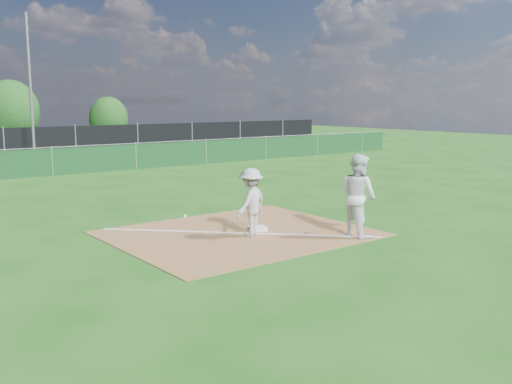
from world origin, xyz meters
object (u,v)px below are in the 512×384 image
at_px(car_right, 91,140).
at_px(tree_right, 109,119).
at_px(play_at_first, 251,202).
at_px(tree_mid, 11,112).
at_px(light_pole, 30,87).
at_px(first_base, 258,228).
at_px(runner, 358,195).

xyz_separation_m(car_right, tree_right, (3.87, 6.06, 1.22)).
bearing_deg(play_at_first, tree_mid, 84.34).
relative_size(light_pole, first_base, 19.09).
xyz_separation_m(first_base, runner, (1.57, -1.94, 0.94)).
height_order(runner, tree_mid, tree_mid).
distance_m(runner, tree_mid, 35.47).
distance_m(first_base, tree_mid, 33.69).
bearing_deg(first_base, car_right, 76.98).
distance_m(runner, car_right, 28.66).
bearing_deg(play_at_first, light_pole, 86.27).
height_order(play_at_first, tree_mid, tree_mid).
relative_size(tree_mid, tree_right, 1.33).
bearing_deg(tree_right, car_right, -122.57).
bearing_deg(car_right, first_base, -175.44).
distance_m(play_at_first, car_right, 27.57).
xyz_separation_m(runner, tree_right, (8.39, 34.36, 0.85)).
height_order(car_right, tree_mid, tree_mid).
bearing_deg(car_right, tree_mid, 42.13).
xyz_separation_m(first_base, car_right, (6.09, 26.36, 0.57)).
relative_size(first_base, car_right, 0.10).
distance_m(light_pole, tree_right, 14.17).
bearing_deg(car_right, light_pole, 149.51).
bearing_deg(light_pole, tree_mid, 80.74).
bearing_deg(tree_mid, tree_right, -8.47).
xyz_separation_m(light_pole, tree_mid, (1.92, 11.77, -1.52)).
xyz_separation_m(light_pole, first_base, (-0.92, -21.72, -3.94)).
xyz_separation_m(runner, tree_mid, (1.27, 35.42, 1.47)).
xyz_separation_m(light_pole, play_at_first, (-1.44, -22.12, -3.15)).
bearing_deg(first_base, runner, -50.95).
bearing_deg(runner, play_at_first, 58.69).
relative_size(light_pole, runner, 3.97).
relative_size(runner, tree_right, 0.56).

